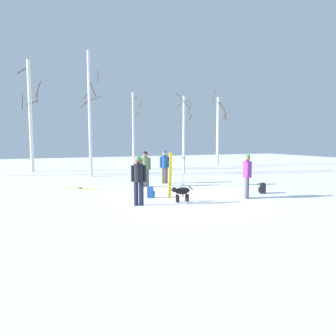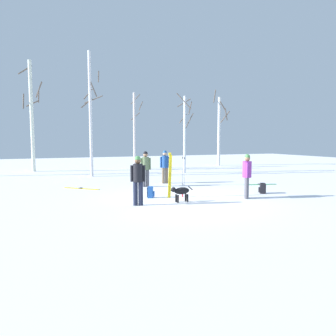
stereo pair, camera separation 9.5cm
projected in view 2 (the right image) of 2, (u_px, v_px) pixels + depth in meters
ground_plane at (185, 200)px, 11.37m from camera, size 60.00×60.00×0.00m
person_0 at (146, 167)px, 14.56m from camera, size 0.52×0.34×1.72m
person_1 at (138, 177)px, 10.38m from camera, size 0.50×0.34×1.72m
person_2 at (247, 173)px, 11.63m from camera, size 0.34×0.45×1.72m
person_3 at (165, 165)px, 15.70m from camera, size 0.51×0.34×1.72m
dog at (181, 191)px, 11.00m from camera, size 0.90×0.24×0.57m
ski_pair_planted_0 at (170, 175)px, 11.80m from camera, size 0.21×0.06×1.77m
ski_pair_lying_0 at (81, 189)px, 14.03m from camera, size 1.53×1.36×0.05m
ski_pair_lying_1 at (260, 184)px, 15.32m from camera, size 1.72×0.55×0.05m
ski_poles_0 at (183, 170)px, 14.89m from camera, size 0.07×0.26×1.43m
backpack_0 at (151, 192)px, 11.83m from camera, size 0.34×0.32×0.44m
backpack_1 at (262, 188)px, 12.79m from camera, size 0.34×0.33×0.44m
water_bottle_0 at (182, 194)px, 12.03m from camera, size 0.06×0.06×0.26m
birch_tree_1 at (32, 114)px, 21.41m from camera, size 1.57×1.32×7.81m
birch_tree_2 at (91, 113)px, 18.46m from camera, size 1.38×1.44×7.59m
birch_tree_3 at (135, 129)px, 23.79m from camera, size 0.75×1.12×5.93m
birch_tree_4 at (185, 132)px, 20.52m from camera, size 1.29×1.30×5.34m
birch_tree_5 at (219, 129)px, 26.69m from camera, size 1.56×1.60×6.72m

